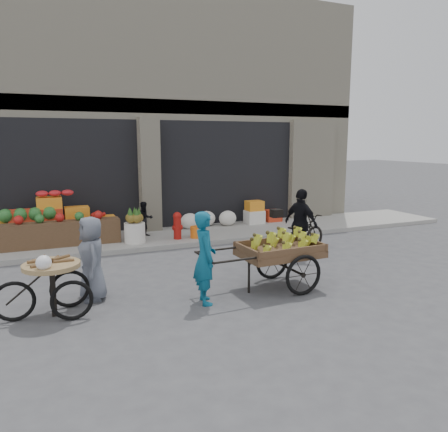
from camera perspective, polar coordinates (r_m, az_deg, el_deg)
name	(u,v)px	position (r m, az deg, el deg)	size (l,w,h in m)	color
ground	(217,286)	(8.13, -0.96, -9.19)	(80.00, 80.00, 0.00)	#424244
sidewalk	(159,238)	(11.88, -8.47, -2.86)	(18.00, 2.20, 0.12)	gray
building	(127,119)	(15.45, -12.61, 12.30)	(14.00, 6.45, 7.00)	beige
fruit_display	(59,221)	(11.68, -20.77, -0.55)	(3.10, 1.12, 1.24)	red
pineapple_bin	(135,233)	(11.17, -11.58, -2.14)	(0.52, 0.52, 0.50)	silver
fire_hydrant	(177,224)	(11.36, -6.11, -1.10)	(0.22, 0.22, 0.71)	#A5140F
orange_bucket	(196,232)	(11.51, -3.64, -2.10)	(0.32, 0.32, 0.30)	orange
right_bay_goods	(238,215)	(13.23, 1.82, 0.09)	(3.35, 0.60, 0.70)	silver
seated_person	(145,219)	(11.79, -10.30, -0.40)	(0.45, 0.35, 0.93)	black
banana_cart	(277,248)	(7.90, 7.00, -4.23)	(2.47, 1.11, 1.02)	brown
vendor_woman	(205,258)	(7.14, -2.52, -5.46)	(0.56, 0.37, 1.54)	#0E5471
tricycle_cart	(52,280)	(7.15, -21.56, -7.84)	(1.42, 0.85, 0.95)	#9E7F51
vendor_grey	(92,258)	(7.64, -16.89, -5.33)	(0.69, 0.45, 1.42)	slate
bicycle	(298,234)	(10.57, 9.69, -2.31)	(0.60, 1.72, 0.90)	black
cyclist	(301,223)	(10.06, 10.02, -0.97)	(0.92, 0.38, 1.58)	black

